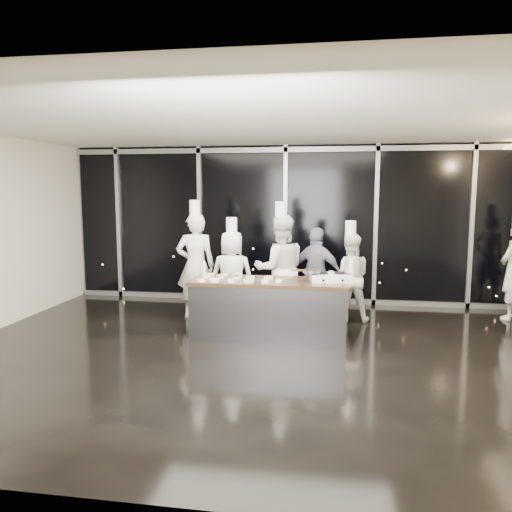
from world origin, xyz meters
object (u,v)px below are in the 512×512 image
at_px(chef_left, 232,275).
at_px(guest, 317,274).
at_px(chef_far_left, 196,265).
at_px(demo_counter, 269,308).
at_px(frying_pan, 311,271).
at_px(chef_right, 349,277).
at_px(chef_center, 280,269).
at_px(stock_pot, 352,265).
at_px(stove, 331,277).

xyz_separation_m(chef_left, guest, (1.47, 0.32, 0.01)).
xyz_separation_m(chef_far_left, chef_left, (0.69, -0.12, -0.15)).
bearing_deg(demo_counter, frying_pan, -2.50).
xyz_separation_m(guest, chef_right, (0.57, -0.00, -0.04)).
height_order(frying_pan, chef_left, chef_left).
bearing_deg(chef_right, chef_center, 9.85).
distance_m(chef_far_left, chef_right, 2.74).
distance_m(chef_left, chef_right, 2.07).
distance_m(stock_pot, chef_left, 2.21).
bearing_deg(stock_pot, frying_pan, -170.22).
relative_size(demo_counter, chef_right, 1.38).
distance_m(demo_counter, stock_pot, 1.46).
xyz_separation_m(stove, chef_left, (-1.73, 0.79, -0.15)).
bearing_deg(chef_right, stock_pot, 86.49).
xyz_separation_m(stock_pot, guest, (-0.58, 1.07, -0.34)).
height_order(demo_counter, chef_far_left, chef_far_left).
relative_size(demo_counter, stove, 3.61).
relative_size(frying_pan, stock_pot, 2.05).
relative_size(chef_left, chef_right, 1.03).
bearing_deg(chef_left, chef_center, -175.68).
xyz_separation_m(demo_counter, chef_left, (-0.77, 0.83, 0.36)).
bearing_deg(guest, chef_center, 47.60).
relative_size(stove, chef_right, 0.38).
height_order(stove, chef_center, chef_center).
relative_size(chef_left, chef_center, 0.87).
height_order(chef_far_left, guest, chef_far_left).
xyz_separation_m(chef_far_left, chef_center, (1.54, -0.09, -0.02)).
distance_m(demo_counter, chef_far_left, 1.81).
xyz_separation_m(chef_far_left, chef_right, (2.73, 0.20, -0.18)).
relative_size(stove, guest, 0.41).
bearing_deg(stove, chef_left, 145.84).
relative_size(demo_counter, chef_left, 1.34).
bearing_deg(demo_counter, stock_pot, 3.51).
bearing_deg(demo_counter, chef_right, 42.08).
height_order(stove, chef_left, chef_left).
distance_m(chef_center, chef_right, 1.24).
distance_m(frying_pan, chef_center, 1.06).
bearing_deg(chef_far_left, guest, 170.07).
distance_m(stove, stock_pot, 0.38).
bearing_deg(frying_pan, chef_center, 113.42).
xyz_separation_m(demo_counter, stock_pot, (1.28, 0.08, 0.71)).
height_order(demo_counter, frying_pan, frying_pan).
bearing_deg(chef_far_left, stove, 144.15).
height_order(demo_counter, chef_right, chef_right).
relative_size(stove, frying_pan, 1.39).
distance_m(stove, chef_far_left, 2.58).
distance_m(chef_left, chef_center, 0.86).
xyz_separation_m(stock_pot, chef_left, (-2.05, 0.75, -0.35)).
relative_size(demo_counter, guest, 1.49).
distance_m(stove, chef_right, 1.16).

